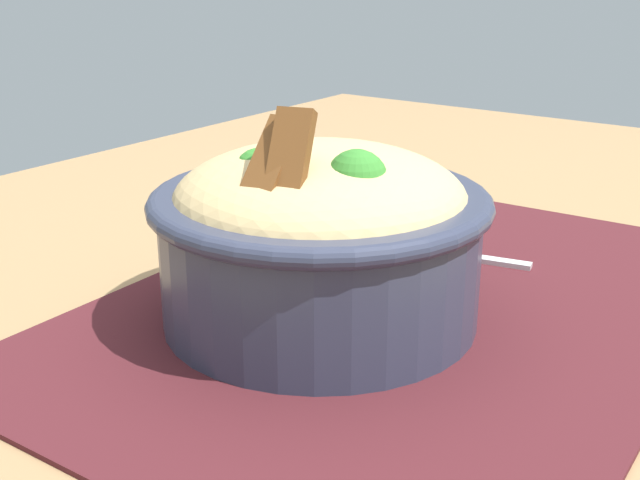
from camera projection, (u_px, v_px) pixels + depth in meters
table at (380, 398)px, 0.53m from camera, size 1.34×0.97×0.76m
placemat at (404, 303)px, 0.52m from camera, size 0.48×0.34×0.00m
bowl at (320, 230)px, 0.47m from camera, size 0.24×0.24×0.13m
fork at (432, 252)px, 0.60m from camera, size 0.04×0.13×0.00m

